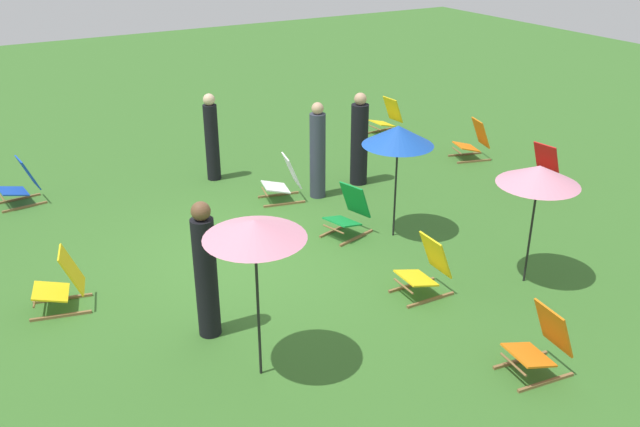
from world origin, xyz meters
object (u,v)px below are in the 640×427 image
deckchair_0 (388,118)px  umbrella_2 (539,175)px  deckchair_1 (62,283)px  person_1 (359,142)px  deckchair_7 (541,344)px  deckchair_8 (284,181)px  umbrella_1 (398,136)px  deckchair_9 (349,213)px  person_2 (318,153)px  umbrella_0 (255,230)px  deckchair_6 (426,269)px  deckchair_2 (21,184)px  person_3 (206,272)px  deckchair_5 (473,142)px  person_0 (212,138)px  deckchair_3 (540,169)px

deckchair_0 → umbrella_2: size_ratio=0.48×
deckchair_1 → person_1: size_ratio=0.49×
deckchair_7 → deckchair_8: (-5.80, -0.27, 0.00)m
umbrella_1 → person_1: bearing=161.5°
deckchair_0 → umbrella_1: bearing=-37.5°
deckchair_7 → deckchair_9: 4.07m
person_1 → person_2: (0.17, -0.99, 0.01)m
deckchair_0 → deckchair_9: same height
umbrella_0 → umbrella_1: size_ratio=1.05×
deckchair_6 → deckchair_9: (-2.07, 0.06, 0.00)m
deckchair_2 → person_2: (2.32, 4.69, 0.47)m
person_3 → person_2: bearing=70.8°
deckchair_1 → umbrella_0: bearing=47.0°
deckchair_5 → umbrella_2: (4.23, -2.77, 1.23)m
deckchair_6 → umbrella_1: size_ratio=0.45×
person_0 → person_3: (4.83, -1.98, 0.04)m
umbrella_2 → person_0: 6.34m
deckchair_2 → umbrella_2: 8.68m
deckchair_5 → person_0: (-1.61, -5.11, 0.45)m
deckchair_9 → person_3: bearing=-78.9°
deckchair_0 → umbrella_1: size_ratio=0.45×
umbrella_0 → umbrella_1: 3.97m
deckchair_3 → deckchair_8: same height
person_1 → person_3: (3.26, -4.29, 0.03)m
deckchair_6 → umbrella_2: size_ratio=0.48×
person_3 → umbrella_1: bearing=44.7°
person_2 → deckchair_6: bearing=137.4°
deckchair_6 → person_2: 3.70m
deckchair_1 → deckchair_0: bearing=130.5°
deckchair_0 → deckchair_8: 4.44m
person_2 → person_1: bearing=-116.7°
deckchair_1 → person_3: bearing=57.9°
person_1 → person_2: person_1 is taller
umbrella_0 → deckchair_5: bearing=121.7°
deckchair_7 → person_3: bearing=-124.3°
deckchair_5 → umbrella_0: umbrella_0 is taller
deckchair_5 → deckchair_9: size_ratio=1.00×
deckchair_5 → deckchair_6: bearing=-32.6°
umbrella_1 → person_1: umbrella_1 is taller
deckchair_8 → person_3: (3.24, -2.69, 0.49)m
deckchair_3 → person_3: bearing=-86.7°
deckchair_0 → person_2: size_ratio=0.48×
deckchair_5 → person_1: bearing=-75.4°
deckchair_8 → person_0: person_0 is taller
deckchair_0 → umbrella_0: 9.19m
deckchair_3 → person_2: (-1.69, -3.82, 0.47)m
umbrella_1 → umbrella_2: 2.24m
deckchair_9 → umbrella_1: umbrella_1 is taller
deckchair_1 → deckchair_5: 8.71m
deckchair_1 → person_0: person_0 is taller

